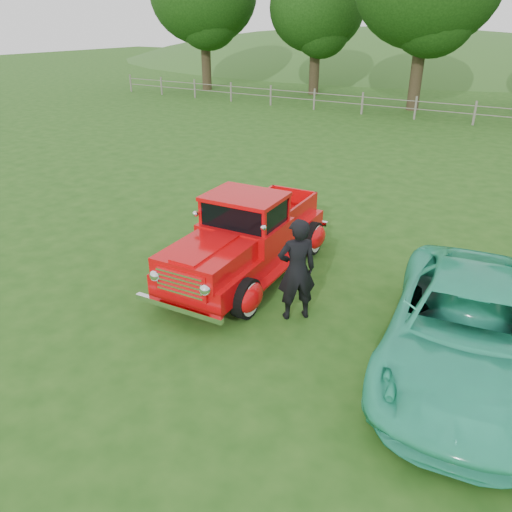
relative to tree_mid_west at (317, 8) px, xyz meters
The scene contains 7 objects.
ground 30.96m from the tree_mid_west, 66.80° to the right, with size 140.00×140.00×0.00m, color #204D14.
distant_hills 33.98m from the tree_mid_west, 75.88° to the left, with size 116.00×60.00×18.00m.
fence_line 14.30m from the tree_mid_west, 26.57° to the right, with size 48.00×0.12×1.20m.
tree_mid_west is the anchor object (origin of this frame).
red_pickup 28.54m from the tree_mid_west, 66.64° to the right, with size 2.46×5.08×1.78m.
teal_sedan 31.42m from the tree_mid_west, 59.51° to the right, with size 2.36×5.11×1.42m, color #30C196.
man 30.10m from the tree_mid_west, 64.41° to the right, with size 0.70×0.46×1.92m, color black.
Camera 1 is at (4.38, -5.79, 4.95)m, focal length 35.00 mm.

